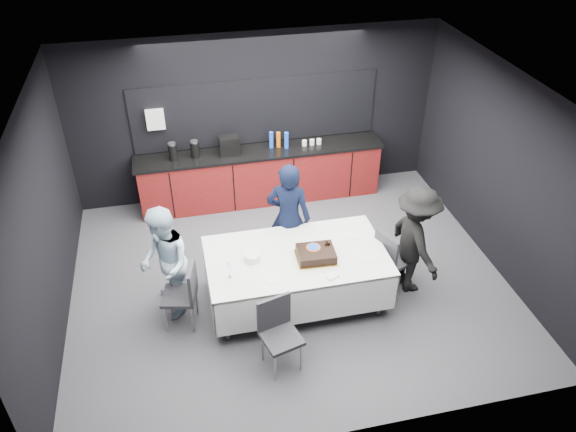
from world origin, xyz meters
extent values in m
plane|color=#48474D|center=(0.00, 0.00, 0.00)|extent=(6.00, 6.00, 0.00)
cube|color=white|center=(0.00, 0.00, 2.80)|extent=(6.00, 5.00, 0.04)
cube|color=black|center=(0.00, 2.50, 1.40)|extent=(6.00, 0.04, 2.80)
cube|color=black|center=(0.00, -2.50, 1.40)|extent=(6.00, 0.04, 2.80)
cube|color=black|center=(-3.00, 0.00, 1.40)|extent=(0.04, 5.00, 2.80)
cube|color=black|center=(3.00, 0.00, 1.40)|extent=(0.04, 5.00, 2.80)
cube|color=#5F0F0F|center=(0.00, 2.20, 0.45)|extent=(4.00, 0.60, 0.90)
cube|color=black|center=(0.00, 2.20, 0.92)|extent=(4.10, 0.64, 0.04)
cube|color=black|center=(0.00, 2.48, 1.50)|extent=(4.00, 0.03, 1.10)
cube|color=white|center=(-1.60, 2.43, 1.55)|extent=(0.28, 0.12, 0.32)
cylinder|color=black|center=(-1.40, 2.20, 1.07)|extent=(0.14, 0.14, 0.26)
cylinder|color=black|center=(-1.05, 2.20, 1.07)|extent=(0.14, 0.14, 0.26)
cube|color=black|center=(-0.50, 2.20, 1.09)|extent=(0.32, 0.24, 0.30)
cylinder|color=blue|center=(0.20, 2.25, 1.08)|extent=(0.07, 0.07, 0.28)
cylinder|color=orange|center=(0.32, 2.25, 1.07)|extent=(0.07, 0.07, 0.26)
cylinder|color=blue|center=(0.44, 2.18, 1.08)|extent=(0.07, 0.07, 0.28)
cylinder|color=white|center=(0.75, 2.20, 0.98)|extent=(0.08, 0.08, 0.09)
cylinder|color=white|center=(0.88, 2.20, 0.98)|extent=(0.08, 0.08, 0.09)
cylinder|color=white|center=(1.00, 2.20, 0.98)|extent=(0.08, 0.08, 0.09)
cylinder|color=#99999E|center=(-1.40, 2.20, 1.21)|extent=(0.12, 0.12, 0.03)
cylinder|color=#99999E|center=(-1.05, 2.20, 1.21)|extent=(0.12, 0.12, 0.03)
cylinder|color=#99999E|center=(-1.00, -0.90, 0.38)|extent=(0.06, 0.06, 0.75)
cylinder|color=#99999E|center=(-1.00, 0.10, 0.38)|extent=(0.06, 0.06, 0.75)
cylinder|color=#99999E|center=(1.00, -0.90, 0.38)|extent=(0.06, 0.06, 0.75)
cylinder|color=#99999E|center=(1.00, 0.10, 0.38)|extent=(0.06, 0.06, 0.75)
cube|color=silver|center=(0.00, -0.40, 0.76)|extent=(2.32, 1.32, 0.04)
cube|color=silver|center=(0.00, -1.05, 0.49)|extent=(2.32, 0.02, 0.55)
cube|color=silver|center=(0.00, 0.25, 0.49)|extent=(2.32, 0.02, 0.55)
cube|color=silver|center=(-1.15, -0.40, 0.49)|extent=(0.02, 1.32, 0.55)
cube|color=silver|center=(1.15, -0.40, 0.49)|extent=(0.02, 1.32, 0.55)
cube|color=gold|center=(0.23, -0.51, 0.79)|extent=(0.53, 0.44, 0.01)
cube|color=black|center=(0.23, -0.51, 0.84)|extent=(0.49, 0.40, 0.10)
cube|color=black|center=(0.23, -0.51, 0.90)|extent=(0.49, 0.40, 0.01)
cylinder|color=#E75613|center=(0.21, -0.45, 0.91)|extent=(0.18, 0.18, 0.00)
cylinder|color=blue|center=(0.21, -0.45, 0.91)|extent=(0.15, 0.15, 0.01)
sphere|color=black|center=(0.41, -0.39, 0.92)|extent=(0.04, 0.04, 0.04)
sphere|color=black|center=(0.43, -0.43, 0.92)|extent=(0.04, 0.04, 0.04)
sphere|color=black|center=(0.39, -0.43, 0.92)|extent=(0.04, 0.04, 0.04)
cylinder|color=white|center=(-0.57, -0.38, 0.83)|extent=(0.21, 0.21, 0.10)
cylinder|color=white|center=(-0.39, -0.79, 0.78)|extent=(0.21, 0.21, 0.01)
cylinder|color=white|center=(0.80, -0.16, 0.78)|extent=(0.21, 0.21, 0.01)
cylinder|color=white|center=(0.88, -0.67, 0.78)|extent=(0.20, 0.20, 0.01)
cylinder|color=white|center=(0.15, -0.01, 0.78)|extent=(0.18, 0.18, 0.01)
cube|color=white|center=(0.33, -0.91, 0.79)|extent=(0.18, 0.14, 0.02)
cylinder|color=white|center=(-0.89, -0.64, 0.78)|extent=(0.06, 0.06, 0.00)
cylinder|color=white|center=(-0.89, -0.64, 0.84)|extent=(0.01, 0.01, 0.12)
cylinder|color=white|center=(-0.89, -0.64, 0.95)|extent=(0.05, 0.05, 0.10)
cube|color=#2A2A2E|center=(-1.53, -0.48, 0.45)|extent=(0.50, 0.50, 0.05)
cube|color=#2A2A2E|center=(-1.35, -0.52, 0.70)|extent=(0.13, 0.42, 0.45)
cylinder|color=#99999E|center=(-1.66, -0.28, 0.22)|extent=(0.03, 0.03, 0.44)
cylinder|color=#99999E|center=(-1.74, -0.61, 0.22)|extent=(0.03, 0.03, 0.44)
cylinder|color=#99999E|center=(-1.33, -0.35, 0.22)|extent=(0.03, 0.03, 0.44)
cylinder|color=#99999E|center=(-1.40, -0.68, 0.22)|extent=(0.03, 0.03, 0.44)
cube|color=#2A2A2E|center=(1.38, -0.38, 0.45)|extent=(0.55, 0.55, 0.05)
cube|color=#2A2A2E|center=(1.20, -0.45, 0.70)|extent=(0.20, 0.40, 0.45)
cylinder|color=#99999E|center=(1.60, -0.47, 0.22)|extent=(0.03, 0.03, 0.44)
cylinder|color=#99999E|center=(1.47, -0.16, 0.22)|extent=(0.03, 0.03, 0.44)
cylinder|color=#99999E|center=(1.29, -0.60, 0.22)|extent=(0.03, 0.03, 0.44)
cylinder|color=#99999E|center=(1.16, -0.29, 0.22)|extent=(0.03, 0.03, 0.44)
cube|color=#2A2A2E|center=(-0.43, -1.45, 0.45)|extent=(0.52, 0.52, 0.05)
cube|color=#2A2A2E|center=(-0.48, -1.27, 0.70)|extent=(0.42, 0.15, 0.45)
cylinder|color=#99999E|center=(-0.55, -1.66, 0.22)|extent=(0.03, 0.03, 0.44)
cylinder|color=#99999E|center=(-0.22, -1.57, 0.22)|extent=(0.03, 0.03, 0.44)
cylinder|color=#99999E|center=(-0.63, -1.33, 0.22)|extent=(0.03, 0.03, 0.44)
cylinder|color=#99999E|center=(-0.31, -1.24, 0.22)|extent=(0.03, 0.03, 0.44)
imported|color=black|center=(0.06, 0.33, 0.85)|extent=(0.73, 0.62, 1.70)
imported|color=silver|center=(-1.66, -0.22, 0.79)|extent=(0.71, 0.85, 1.58)
imported|color=black|center=(1.61, -0.46, 0.79)|extent=(0.71, 1.09, 1.58)
camera|label=1|loc=(-1.34, -5.86, 5.31)|focal=35.00mm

